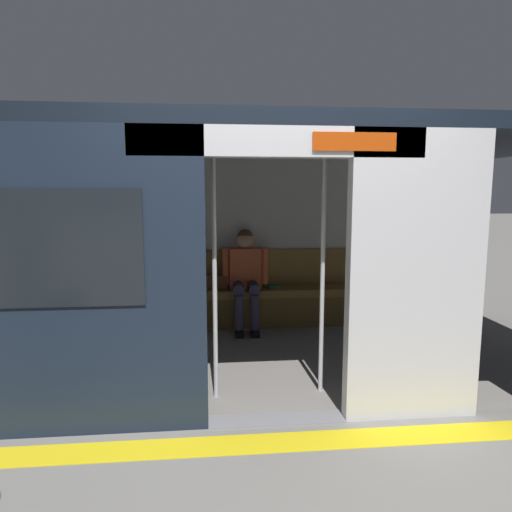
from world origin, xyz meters
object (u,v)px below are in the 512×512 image
object	(u,v)px
book	(270,286)
grab_pole_far	(323,269)
train_car	(252,210)
bench_seat	(249,297)
handbag	(217,282)
person_seated	(246,272)
grab_pole_door	(215,272)

from	to	relation	value
book	grab_pole_far	distance (m)	2.07
train_car	bench_seat	world-z (taller)	train_car
train_car	bench_seat	size ratio (longest dim) A/B	2.40
bench_seat	handbag	bearing A→B (deg)	-5.41
person_seated	grab_pole_door	distance (m)	1.98
person_seated	grab_pole_far	distance (m)	1.97
handbag	grab_pole_door	xyz separation A→B (m)	(0.04, 2.00, 0.47)
handbag	person_seated	bearing A→B (deg)	165.64
train_car	grab_pole_far	bearing A→B (deg)	120.83
grab_pole_far	bench_seat	bearing A→B (deg)	-77.42
person_seated	train_car	bearing A→B (deg)	88.98
book	grab_pole_door	world-z (taller)	grab_pole_door
train_car	person_seated	bearing A→B (deg)	-91.02
train_car	person_seated	world-z (taller)	train_car
train_car	grab_pole_far	distance (m)	1.06
bench_seat	book	distance (m)	0.30
train_car	grab_pole_far	world-z (taller)	train_car
handbag	train_car	bearing A→B (deg)	106.15
grab_pole_door	train_car	bearing A→B (deg)	-113.27
train_car	book	size ratio (longest dim) A/B	29.09
grab_pole_door	person_seated	bearing A→B (deg)	-101.47
bench_seat	book	xyz separation A→B (m)	(-0.27, -0.06, 0.12)
book	train_car	bearing A→B (deg)	49.02
person_seated	grab_pole_door	world-z (taller)	grab_pole_door
person_seated	grab_pole_door	xyz separation A→B (m)	(0.39, 1.91, 0.34)
person_seated	grab_pole_door	bearing A→B (deg)	78.53
train_car	person_seated	distance (m)	1.31
train_car	grab_pole_door	size ratio (longest dim) A/B	3.13
bench_seat	person_seated	distance (m)	0.33
person_seated	grab_pole_far	xyz separation A→B (m)	(-0.47, 1.88, 0.34)
bench_seat	book	size ratio (longest dim) A/B	12.11
person_seated	handbag	bearing A→B (deg)	-14.36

